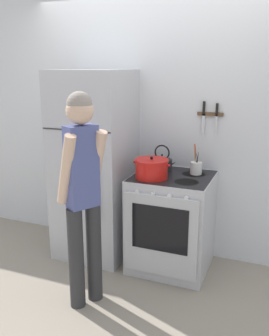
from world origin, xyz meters
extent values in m
plane|color=gray|center=(0.00, 0.00, 0.00)|extent=(14.00, 14.00, 0.00)
cube|color=silver|center=(0.00, 0.03, 1.27)|extent=(10.00, 0.06, 2.55)
cube|color=#B7BABF|center=(-0.50, -0.33, 0.92)|extent=(0.69, 0.66, 1.84)
cube|color=#2D2D2D|center=(-0.50, -0.66, 1.32)|extent=(0.68, 0.01, 0.01)
cylinder|color=#B2B5BA|center=(-0.29, -0.68, 0.81)|extent=(0.02, 0.02, 0.59)
cube|color=silver|center=(0.30, -0.33, 0.45)|extent=(0.71, 0.66, 0.90)
cube|color=black|center=(0.30, -0.33, 0.89)|extent=(0.70, 0.65, 0.02)
cube|color=black|center=(0.30, -0.64, 0.44)|extent=(0.61, 0.05, 0.68)
cylinder|color=black|center=(0.14, -0.46, 0.90)|extent=(0.21, 0.21, 0.01)
cylinder|color=black|center=(0.46, -0.46, 0.90)|extent=(0.21, 0.21, 0.01)
cylinder|color=black|center=(0.14, -0.20, 0.90)|extent=(0.21, 0.21, 0.01)
cylinder|color=black|center=(0.46, -0.20, 0.90)|extent=(0.21, 0.21, 0.01)
cylinder|color=silver|center=(0.09, -0.68, 0.83)|extent=(0.04, 0.02, 0.04)
cylinder|color=silver|center=(0.23, -0.68, 0.83)|extent=(0.04, 0.02, 0.04)
cylinder|color=silver|center=(0.37, -0.68, 0.83)|extent=(0.04, 0.02, 0.04)
cylinder|color=silver|center=(0.51, -0.68, 0.83)|extent=(0.04, 0.02, 0.04)
cube|color=silver|center=(0.30, -0.68, 0.46)|extent=(0.65, 0.03, 0.72)
cube|color=black|center=(0.30, -0.70, 0.53)|extent=(0.50, 0.01, 0.41)
cylinder|color=red|center=(0.14, -0.46, 0.98)|extent=(0.29, 0.29, 0.15)
cylinder|color=red|center=(0.14, -0.46, 1.07)|extent=(0.30, 0.30, 0.02)
sphere|color=black|center=(0.14, -0.46, 1.09)|extent=(0.03, 0.03, 0.03)
cylinder|color=red|center=(-0.02, -0.46, 1.03)|extent=(0.03, 0.02, 0.02)
cylinder|color=red|center=(0.29, -0.46, 1.03)|extent=(0.03, 0.02, 0.02)
cylinder|color=black|center=(0.15, -0.20, 0.96)|extent=(0.19, 0.19, 0.11)
cone|color=black|center=(0.15, -0.20, 1.03)|extent=(0.18, 0.18, 0.03)
sphere|color=black|center=(0.15, -0.20, 1.06)|extent=(0.02, 0.02, 0.02)
cone|color=black|center=(0.24, -0.20, 0.97)|extent=(0.11, 0.03, 0.09)
torus|color=black|center=(0.15, -0.20, 1.08)|extent=(0.15, 0.01, 0.15)
cylinder|color=silver|center=(0.48, -0.19, 0.96)|extent=(0.11, 0.11, 0.11)
cylinder|color=#9E7547|center=(0.47, -0.19, 1.05)|extent=(0.03, 0.03, 0.25)
cylinder|color=#232326|center=(0.49, -0.20, 1.02)|extent=(0.02, 0.05, 0.19)
cylinder|color=#B2B5BA|center=(0.48, -0.19, 1.04)|extent=(0.05, 0.02, 0.23)
cylinder|color=#4C4C51|center=(0.48, -0.19, 1.01)|extent=(0.02, 0.01, 0.17)
cylinder|color=#C63D33|center=(0.47, -0.18, 1.06)|extent=(0.05, 0.03, 0.26)
cylinder|color=#2D2D30|center=(-0.21, -1.21, 0.42)|extent=(0.12, 0.12, 0.83)
cylinder|color=#2D2D30|center=(-0.13, -1.07, 0.42)|extent=(0.12, 0.12, 0.83)
cube|color=#4C5693|center=(-0.17, -1.14, 1.14)|extent=(0.23, 0.27, 0.62)
cylinder|color=beige|center=(-0.24, -1.25, 1.14)|extent=(0.26, 0.20, 0.55)
cylinder|color=beige|center=(-0.11, -1.03, 1.14)|extent=(0.26, 0.20, 0.55)
sphere|color=beige|center=(-0.17, -1.14, 1.56)|extent=(0.20, 0.20, 0.20)
sphere|color=gray|center=(-0.17, -1.14, 1.61)|extent=(0.18, 0.18, 0.18)
cube|color=brown|center=(0.55, -0.01, 1.44)|extent=(0.24, 0.02, 0.03)
cube|color=silver|center=(0.49, -0.02, 1.34)|extent=(0.03, 0.00, 0.20)
cube|color=black|center=(0.49, -0.02, 1.50)|extent=(0.02, 0.02, 0.12)
cube|color=silver|center=(0.61, -0.02, 1.35)|extent=(0.02, 0.00, 0.18)
cube|color=black|center=(0.61, -0.02, 1.49)|extent=(0.02, 0.02, 0.10)
camera|label=1|loc=(1.19, -3.49, 1.87)|focal=40.00mm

